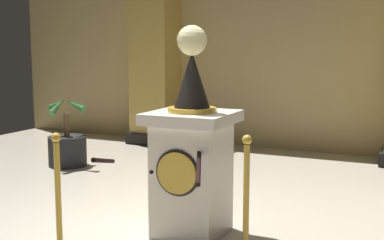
# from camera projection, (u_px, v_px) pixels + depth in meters

# --- Properties ---
(ground_plane) EXTENTS (10.56, 10.56, 0.00)m
(ground_plane) POSITION_uv_depth(u_px,v_px,m) (147.00, 232.00, 4.74)
(ground_plane) COLOR beige
(back_wall) EXTENTS (10.56, 0.16, 3.44)m
(back_wall) POSITION_uv_depth(u_px,v_px,m) (280.00, 46.00, 8.53)
(back_wall) COLOR tan
(back_wall) RESTS_ON ground_plane
(pedestal_clock) EXTENTS (0.73, 0.73, 1.89)m
(pedestal_clock) POSITION_uv_depth(u_px,v_px,m) (192.00, 156.00, 4.60)
(pedestal_clock) COLOR silver
(pedestal_clock) RESTS_ON ground_plane
(stanchion_near) EXTENTS (0.24, 0.24, 1.02)m
(stanchion_near) POSITION_uv_depth(u_px,v_px,m) (59.00, 212.00, 4.19)
(stanchion_near) COLOR gold
(stanchion_near) RESTS_ON ground_plane
(stanchion_far) EXTENTS (0.24, 0.24, 1.01)m
(stanchion_far) POSITION_uv_depth(u_px,v_px,m) (246.00, 215.00, 4.15)
(stanchion_far) COLOR gold
(stanchion_far) RESTS_ON ground_plane
(velvet_rope) EXTENTS (1.04, 1.03, 0.22)m
(velvet_rope) POSITION_uv_depth(u_px,v_px,m) (151.00, 161.00, 4.11)
(velvet_rope) COLOR black
(column_left) EXTENTS (0.86, 0.86, 3.30)m
(column_left) POSITION_uv_depth(u_px,v_px,m) (156.00, 51.00, 9.09)
(column_left) COLOR black
(column_left) RESTS_ON ground_plane
(potted_palm_left) EXTENTS (0.65, 0.64, 1.03)m
(potted_palm_left) POSITION_uv_depth(u_px,v_px,m) (67.00, 147.00, 7.40)
(potted_palm_left) COLOR black
(potted_palm_left) RESTS_ON ground_plane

